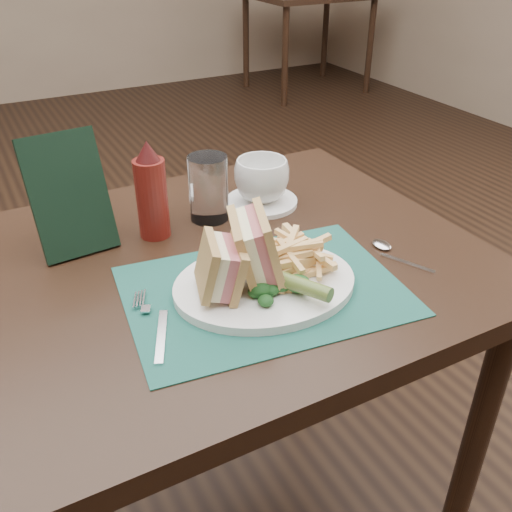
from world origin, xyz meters
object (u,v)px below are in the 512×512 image
(table_main, at_px, (230,406))
(plate, at_px, (265,284))
(coffee_cup, at_px, (262,180))
(drinking_glass, at_px, (208,188))
(placemat, at_px, (264,291))
(sandwich_half_b, at_px, (243,247))
(check_presenter, at_px, (69,195))
(sandwich_half_a, at_px, (207,268))
(ketchup_bottle, at_px, (151,190))
(saucer, at_px, (262,202))
(table_bg_right, at_px, (307,42))

(table_main, height_order, plate, plate)
(coffee_cup, bearing_deg, plate, -117.69)
(table_main, relative_size, drinking_glass, 6.92)
(plate, height_order, drinking_glass, drinking_glass)
(coffee_cup, bearing_deg, placemat, -118.00)
(sandwich_half_b, bearing_deg, check_presenter, 148.97)
(sandwich_half_b, bearing_deg, coffee_cup, 75.83)
(sandwich_half_a, relative_size, ketchup_bottle, 0.50)
(placemat, xyz_separation_m, saucer, (0.15, 0.28, 0.00))
(check_presenter, bearing_deg, drinking_glass, -6.35)
(placemat, xyz_separation_m, sandwich_half_a, (-0.09, 0.01, 0.06))
(ketchup_bottle, bearing_deg, table_bg_right, 53.00)
(table_bg_right, xyz_separation_m, coffee_cup, (-2.11, -3.10, 0.43))
(ketchup_bottle, bearing_deg, placemat, -70.96)
(table_bg_right, height_order, ketchup_bottle, ketchup_bottle)
(sandwich_half_a, distance_m, check_presenter, 0.31)
(placemat, distance_m, sandwich_half_a, 0.11)
(sandwich_half_a, bearing_deg, saucer, 64.59)
(sandwich_half_b, xyz_separation_m, coffee_cup, (0.17, 0.26, -0.02))
(plate, xyz_separation_m, sandwich_half_a, (-0.10, 0.01, 0.06))
(table_main, relative_size, ketchup_bottle, 4.84)
(table_main, height_order, saucer, saucer)
(saucer, bearing_deg, placemat, -118.00)
(table_main, height_order, placemat, placemat)
(table_main, bearing_deg, placemat, -86.20)
(sandwich_half_a, bearing_deg, sandwich_half_b, 28.27)
(table_bg_right, bearing_deg, ketchup_bottle, -127.00)
(placemat, relative_size, drinking_glass, 3.38)
(table_bg_right, xyz_separation_m, saucer, (-2.11, -3.10, 0.38))
(drinking_glass, bearing_deg, sandwich_half_a, -114.52)
(placemat, bearing_deg, table_main, 93.80)
(drinking_glass, bearing_deg, placemat, -95.93)
(table_main, distance_m, coffee_cup, 0.48)
(table_bg_right, bearing_deg, sandwich_half_b, -124.24)
(table_bg_right, distance_m, drinking_glass, 3.85)
(coffee_cup, bearing_deg, ketchup_bottle, -174.78)
(table_main, distance_m, sandwich_half_a, 0.46)
(table_main, xyz_separation_m, placemat, (0.01, -0.13, 0.38))
(placemat, height_order, saucer, saucer)
(plate, bearing_deg, check_presenter, 136.99)
(plate, xyz_separation_m, check_presenter, (-0.24, 0.28, 0.10))
(coffee_cup, xyz_separation_m, drinking_glass, (-0.12, -0.01, 0.01))
(placemat, bearing_deg, plate, 45.36)
(placemat, distance_m, drinking_glass, 0.29)
(table_bg_right, relative_size, ketchup_bottle, 4.84)
(coffee_cup, distance_m, ketchup_bottle, 0.25)
(sandwich_half_a, bearing_deg, plate, 11.85)
(plate, distance_m, drinking_glass, 0.28)
(placemat, distance_m, sandwich_half_b, 0.08)
(plate, relative_size, check_presenter, 1.38)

